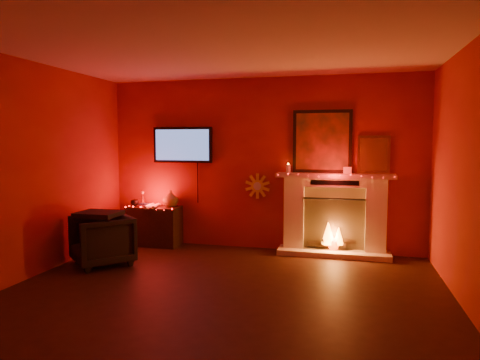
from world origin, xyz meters
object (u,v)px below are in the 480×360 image
object	(u,v)px
fireplace	(334,207)
tv	(183,145)
armchair	(102,240)
console_table	(155,223)
sunburst_clock	(257,186)

from	to	relation	value
fireplace	tv	size ratio (longest dim) A/B	1.76
tv	armchair	bearing A→B (deg)	-114.75
console_table	armchair	size ratio (longest dim) A/B	1.20
sunburst_clock	console_table	distance (m)	1.80
console_table	fireplace	bearing A→B (deg)	2.51
tv	sunburst_clock	xyz separation A→B (m)	(1.25, 0.03, -0.65)
sunburst_clock	fireplace	bearing A→B (deg)	-4.37
tv	armchair	size ratio (longest dim) A/B	1.63
console_table	tv	bearing A→B (deg)	24.10
sunburst_clock	console_table	xyz separation A→B (m)	(-1.67, -0.22, -0.64)
sunburst_clock	armchair	distance (m)	2.47
fireplace	sunburst_clock	bearing A→B (deg)	175.63
fireplace	console_table	xyz separation A→B (m)	(-2.86, -0.13, -0.36)
armchair	sunburst_clock	bearing A→B (deg)	79.80
fireplace	tv	world-z (taller)	fireplace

